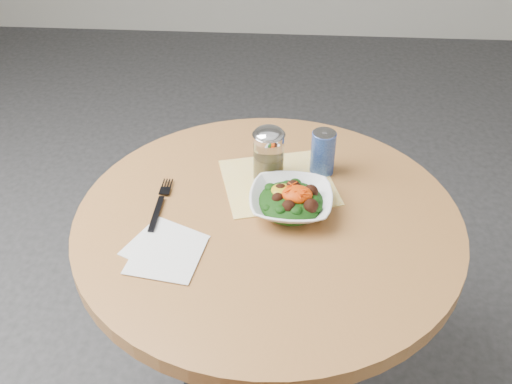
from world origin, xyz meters
TOP-DOWN VIEW (x-y plane):
  - table at (0.00, 0.00)m, footprint 0.90×0.90m
  - cloth_napkin at (0.02, 0.13)m, footprint 0.32×0.31m
  - paper_napkins at (-0.21, -0.14)m, footprint 0.19×0.21m
  - salad_bowl at (0.05, 0.02)m, footprint 0.20×0.20m
  - fork at (-0.26, 0.02)m, footprint 0.03×0.20m
  - spice_shaker at (-0.01, 0.14)m, footprint 0.08×0.08m
  - beverage_can at (0.13, 0.19)m, footprint 0.06×0.06m

SIDE VIEW (x-z plane):
  - table at x=0.00m, z-range 0.18..0.93m
  - cloth_napkin at x=0.02m, z-range 0.75..0.75m
  - paper_napkins at x=-0.21m, z-range 0.75..0.75m
  - fork at x=-0.26m, z-range 0.75..0.76m
  - salad_bowl at x=0.05m, z-range 0.74..0.81m
  - beverage_can at x=0.13m, z-range 0.75..0.87m
  - spice_shaker at x=-0.01m, z-range 0.75..0.89m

